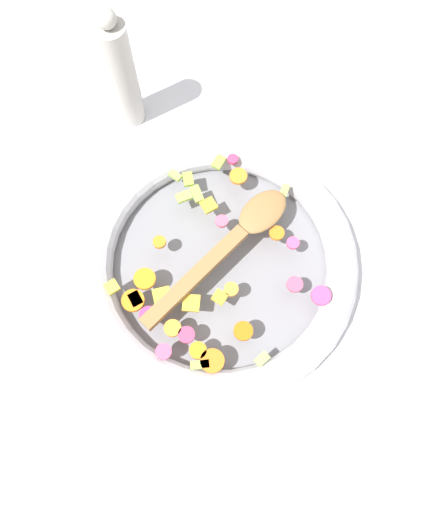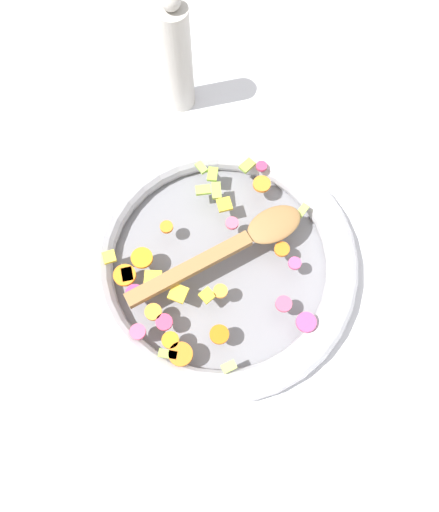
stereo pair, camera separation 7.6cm
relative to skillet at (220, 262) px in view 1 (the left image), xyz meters
The scene contains 5 objects.
ground_plane 0.02m from the skillet, ahead, with size 4.00×4.00×0.00m, color silver.
skillet is the anchor object (origin of this frame).
chopped_vegetables 0.05m from the skillet, 38.66° to the right, with size 0.36×0.34×0.01m.
wooden_spoon 0.05m from the skillet, 130.05° to the left, with size 0.22×0.25×0.01m.
pepper_mill 0.35m from the skillet, 157.11° to the right, with size 0.05×0.05×0.24m.
Camera 1 is at (0.26, -0.03, 0.77)m, focal length 35.00 mm.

